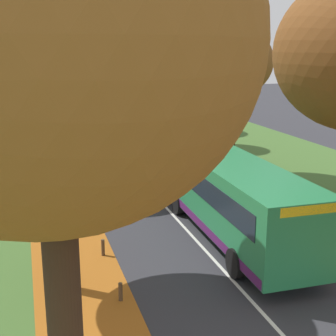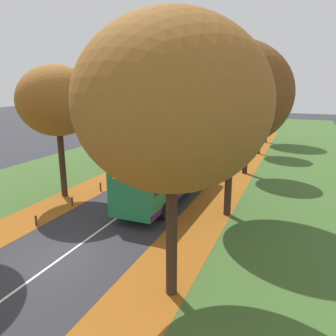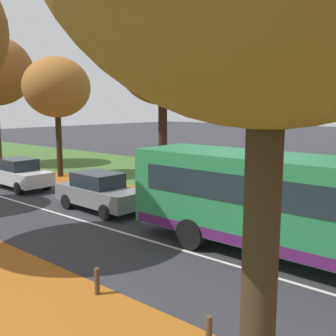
{
  "view_description": "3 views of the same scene",
  "coord_description": "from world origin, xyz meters",
  "px_view_note": "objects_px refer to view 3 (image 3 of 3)",
  "views": [
    {
      "loc": [
        -5.83,
        -6.42,
        7.05
      ],
      "look_at": [
        0.55,
        14.45,
        1.45
      ],
      "focal_mm": 50.0,
      "sensor_mm": 36.0,
      "label": 1
    },
    {
      "loc": [
        9.26,
        -10.11,
        7.49
      ],
      "look_at": [
        1.18,
        9.8,
        1.9
      ],
      "focal_mm": 35.0,
      "sensor_mm": 36.0,
      "label": 2
    },
    {
      "loc": [
        -9.15,
        5.01,
        4.39
      ],
      "look_at": [
        1.81,
        14.18,
        2.14
      ],
      "focal_mm": 42.0,
      "sensor_mm": 36.0,
      "label": 3
    }
  ],
  "objects_px": {
    "bollard_fifth": "(97,282)",
    "car_grey_lead": "(100,192)",
    "bus": "(298,203)",
    "car_silver_following": "(19,174)",
    "tree_right_far": "(57,88)",
    "tree_right_mid": "(163,65)",
    "bollard_fourth": "(209,332)"
  },
  "relations": [
    {
      "from": "tree_right_mid",
      "to": "bollard_fourth",
      "type": "relative_size",
      "value": 13.68
    },
    {
      "from": "tree_right_far",
      "to": "bollard_fifth",
      "type": "bearing_deg",
      "value": -122.03
    },
    {
      "from": "bollard_fourth",
      "to": "car_silver_following",
      "type": "xyz_separation_m",
      "value": [
        5.23,
        15.77,
        0.51
      ]
    },
    {
      "from": "tree_right_far",
      "to": "bollard_fifth",
      "type": "distance_m",
      "value": 17.4
    },
    {
      "from": "bollard_fifth",
      "to": "tree_right_far",
      "type": "bearing_deg",
      "value": 57.97
    },
    {
      "from": "bus",
      "to": "car_silver_following",
      "type": "height_order",
      "value": "bus"
    },
    {
      "from": "tree_right_mid",
      "to": "bus",
      "type": "distance_m",
      "value": 10.18
    },
    {
      "from": "tree_right_far",
      "to": "bollard_fourth",
      "type": "height_order",
      "value": "tree_right_far"
    },
    {
      "from": "bus",
      "to": "car_grey_lead",
      "type": "relative_size",
      "value": 2.45
    },
    {
      "from": "bollard_fourth",
      "to": "car_grey_lead",
      "type": "relative_size",
      "value": 0.14
    },
    {
      "from": "car_grey_lead",
      "to": "tree_right_mid",
      "type": "bearing_deg",
      "value": -5.15
    },
    {
      "from": "bus",
      "to": "bollard_fourth",
      "type": "bearing_deg",
      "value": -175.64
    },
    {
      "from": "bollard_fifth",
      "to": "bus",
      "type": "distance_m",
      "value": 5.86
    },
    {
      "from": "tree_right_far",
      "to": "bus",
      "type": "distance_m",
      "value": 17.7
    },
    {
      "from": "bus",
      "to": "bollard_fifth",
      "type": "bearing_deg",
      "value": 150.82
    },
    {
      "from": "tree_right_far",
      "to": "car_grey_lead",
      "type": "relative_size",
      "value": 1.73
    },
    {
      "from": "tree_right_far",
      "to": "bus",
      "type": "xyz_separation_m",
      "value": [
        -3.84,
        -16.86,
        -3.81
      ]
    },
    {
      "from": "tree_right_mid",
      "to": "tree_right_far",
      "type": "height_order",
      "value": "tree_right_mid"
    },
    {
      "from": "tree_right_mid",
      "to": "car_silver_following",
      "type": "height_order",
      "value": "tree_right_mid"
    },
    {
      "from": "bollard_fifth",
      "to": "tree_right_mid",
      "type": "bearing_deg",
      "value": 32.06
    },
    {
      "from": "tree_right_far",
      "to": "car_silver_following",
      "type": "distance_m",
      "value": 6.09
    },
    {
      "from": "tree_right_far",
      "to": "bus",
      "type": "relative_size",
      "value": 0.71
    },
    {
      "from": "car_grey_lead",
      "to": "bollard_fourth",
      "type": "bearing_deg",
      "value": -119.33
    },
    {
      "from": "tree_right_mid",
      "to": "tree_right_far",
      "type": "relative_size",
      "value": 1.12
    },
    {
      "from": "bollard_fourth",
      "to": "bollard_fifth",
      "type": "relative_size",
      "value": 0.92
    },
    {
      "from": "bollard_fourth",
      "to": "car_grey_lead",
      "type": "height_order",
      "value": "car_grey_lead"
    },
    {
      "from": "bollard_fifth",
      "to": "car_grey_lead",
      "type": "distance_m",
      "value": 7.71
    },
    {
      "from": "car_grey_lead",
      "to": "bollard_fifth",
      "type": "bearing_deg",
      "value": -130.84
    },
    {
      "from": "bollard_fifth",
      "to": "car_grey_lead",
      "type": "height_order",
      "value": "car_grey_lead"
    },
    {
      "from": "bus",
      "to": "tree_right_far",
      "type": "bearing_deg",
      "value": 77.17
    },
    {
      "from": "tree_right_mid",
      "to": "bollard_fifth",
      "type": "xyz_separation_m",
      "value": [
        -8.75,
        -5.48,
        -5.97
      ]
    },
    {
      "from": "bollard_fourth",
      "to": "bollard_fifth",
      "type": "xyz_separation_m",
      "value": [
        0.01,
        3.16,
        0.03
      ]
    }
  ]
}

